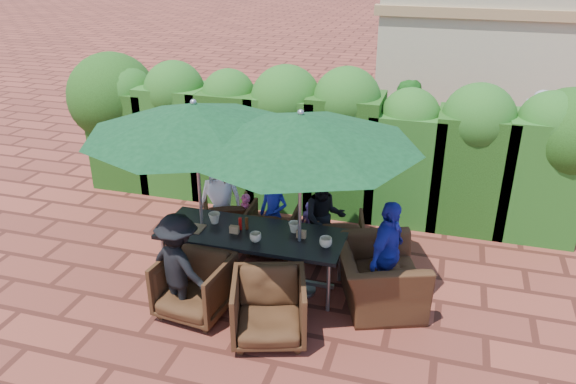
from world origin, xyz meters
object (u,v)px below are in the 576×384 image
(umbrella_left, at_px, (194,119))
(chair_near_right, at_px, (269,305))
(chair_far_mid, at_px, (272,227))
(dining_table, at_px, (252,237))
(umbrella_right, at_px, (301,130))
(chair_far_right, at_px, (339,234))
(chair_far_left, at_px, (227,216))
(chair_end_right, at_px, (379,268))
(chair_near_left, at_px, (194,283))

(umbrella_left, height_order, chair_near_right, umbrella_left)
(umbrella_left, relative_size, chair_far_mid, 3.72)
(dining_table, xyz_separation_m, umbrella_right, (0.65, -0.03, 1.54))
(dining_table, relative_size, umbrella_left, 0.87)
(chair_near_right, bearing_deg, chair_far_right, 61.15)
(chair_far_left, height_order, chair_near_right, chair_near_right)
(chair_far_mid, bearing_deg, chair_end_right, 149.31)
(chair_near_left, distance_m, chair_end_right, 2.28)
(chair_far_left, distance_m, chair_near_right, 2.49)
(chair_far_mid, bearing_deg, umbrella_right, 122.96)
(chair_far_left, xyz_separation_m, chair_far_mid, (0.79, -0.19, 0.03))
(umbrella_right, distance_m, chair_far_mid, 2.16)
(chair_near_right, bearing_deg, chair_far_left, 105.59)
(umbrella_left, xyz_separation_m, chair_far_right, (1.68, 0.98, -1.87))
(chair_far_left, height_order, chair_far_mid, chair_far_mid)
(umbrella_left, distance_m, chair_far_left, 2.14)
(chair_far_left, bearing_deg, chair_far_right, 154.84)
(chair_far_mid, bearing_deg, chair_near_left, 72.52)
(dining_table, xyz_separation_m, umbrella_left, (-0.71, 0.03, 1.54))
(umbrella_right, bearing_deg, chair_near_right, -95.07)
(chair_far_left, xyz_separation_m, chair_near_left, (0.35, -1.90, 0.07))
(chair_end_right, bearing_deg, chair_near_left, 90.68)
(chair_far_mid, height_order, chair_end_right, chair_end_right)
(chair_far_mid, relative_size, chair_near_left, 0.90)
(chair_end_right, bearing_deg, chair_far_mid, 41.60)
(chair_near_right, relative_size, chair_end_right, 0.73)
(chair_far_mid, distance_m, chair_near_right, 1.98)
(dining_table, distance_m, chair_far_mid, 0.93)
(chair_near_right, bearing_deg, chair_end_right, 24.84)
(umbrella_right, height_order, chair_end_right, umbrella_right)
(chair_far_mid, height_order, chair_far_right, chair_far_mid)
(chair_far_left, distance_m, chair_near_left, 1.93)
(dining_table, relative_size, chair_far_right, 3.47)
(dining_table, bearing_deg, chair_end_right, -0.06)
(umbrella_right, bearing_deg, dining_table, 177.31)
(chair_far_left, xyz_separation_m, chair_far_right, (1.76, -0.06, 0.00))
(chair_far_left, height_order, chair_far_right, chair_far_right)
(dining_table, relative_size, chair_far_left, 3.49)
(chair_end_right, bearing_deg, chair_near_right, 111.80)
(dining_table, bearing_deg, umbrella_right, -2.69)
(chair_far_right, xyz_separation_m, chair_end_right, (0.71, -1.01, 0.16))
(chair_far_left, height_order, chair_near_left, chair_near_left)
(chair_far_mid, bearing_deg, dining_table, 87.61)
(umbrella_right, bearing_deg, chair_far_right, 73.21)
(umbrella_right, relative_size, chair_near_right, 3.36)
(umbrella_right, distance_m, chair_end_right, 1.98)
(umbrella_left, height_order, chair_end_right, umbrella_left)
(umbrella_right, xyz_separation_m, chair_far_right, (0.31, 1.04, -1.87))
(chair_far_mid, xyz_separation_m, chair_near_right, (0.57, -1.90, 0.05))
(umbrella_right, bearing_deg, chair_far_mid, 125.93)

